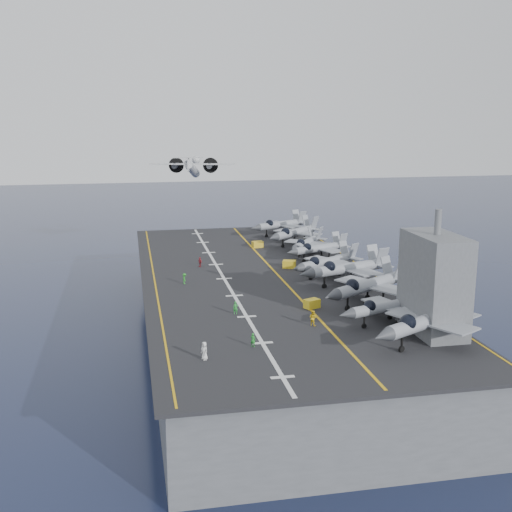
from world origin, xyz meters
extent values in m
plane|color=#142135|center=(0.00, 0.00, 0.00)|extent=(500.00, 500.00, 0.00)
cube|color=#56595E|center=(0.00, 0.00, 5.00)|extent=(36.00, 90.00, 10.00)
cube|color=black|center=(0.00, 0.00, 10.20)|extent=(38.00, 92.00, 0.40)
cube|color=gold|center=(3.00, 0.00, 10.42)|extent=(0.35, 90.00, 0.02)
cube|color=silver|center=(-6.00, 0.00, 10.42)|extent=(0.50, 90.00, 0.02)
cube|color=gold|center=(-17.00, 0.00, 10.42)|extent=(0.25, 90.00, 0.02)
cube|color=gold|center=(18.50, 0.00, 10.42)|extent=(0.25, 90.00, 0.02)
imported|color=silver|center=(-13.14, -33.76, 11.41)|extent=(1.24, 1.44, 2.01)
imported|color=#268C33|center=(-7.23, -18.59, 11.26)|extent=(1.12, 0.83, 1.72)
imported|color=green|center=(-12.50, -1.91, 11.23)|extent=(0.77, 1.07, 1.67)
imported|color=maroon|center=(-8.89, 8.95, 11.25)|extent=(1.12, 1.23, 1.71)
imported|color=#218C2B|center=(-7.27, -30.91, 11.20)|extent=(1.16, 1.11, 1.61)
imported|color=yellow|center=(1.47, -25.05, 11.38)|extent=(1.36, 1.40, 1.96)
camera|label=1|loc=(-20.32, -98.51, 36.36)|focal=45.00mm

